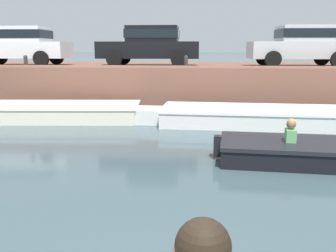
{
  "coord_description": "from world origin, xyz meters",
  "views": [
    {
      "loc": [
        0.3,
        -1.64,
        2.33
      ],
      "look_at": [
        -0.15,
        4.13,
        1.12
      ],
      "focal_mm": 40.0,
      "sensor_mm": 36.0,
      "label": 1
    }
  ],
  "objects_px": {
    "car_leftmost_white": "(20,44)",
    "car_left_inner_black": "(151,44)",
    "car_centre_silver": "(301,44)",
    "mooring_bollard_mid": "(186,61)",
    "boat_moored_west_cream": "(56,112)",
    "boat_moored_central_white": "(243,116)",
    "mooring_bollard_west": "(26,61)"
  },
  "relations": [
    {
      "from": "boat_moored_central_white",
      "to": "car_leftmost_white",
      "type": "xyz_separation_m",
      "value": [
        -8.66,
        3.54,
        2.21
      ]
    },
    {
      "from": "car_left_inner_black",
      "to": "mooring_bollard_mid",
      "type": "xyz_separation_m",
      "value": [
        1.45,
        -1.39,
        -0.61
      ]
    },
    {
      "from": "boat_moored_west_cream",
      "to": "car_centre_silver",
      "type": "height_order",
      "value": "car_centre_silver"
    },
    {
      "from": "boat_moored_west_cream",
      "to": "car_left_inner_black",
      "type": "relative_size",
      "value": 1.51
    },
    {
      "from": "car_left_inner_black",
      "to": "car_centre_silver",
      "type": "relative_size",
      "value": 1.02
    },
    {
      "from": "boat_moored_west_cream",
      "to": "mooring_bollard_west",
      "type": "bearing_deg",
      "value": 133.78
    },
    {
      "from": "boat_moored_central_white",
      "to": "car_left_inner_black",
      "type": "relative_size",
      "value": 1.7
    },
    {
      "from": "boat_moored_central_white",
      "to": "car_left_inner_black",
      "type": "xyz_separation_m",
      "value": [
        -3.29,
        3.54,
        2.21
      ]
    },
    {
      "from": "mooring_bollard_west",
      "to": "car_left_inner_black",
      "type": "bearing_deg",
      "value": 17.11
    },
    {
      "from": "mooring_bollard_west",
      "to": "mooring_bollard_mid",
      "type": "distance_m",
      "value": 5.98
    },
    {
      "from": "boat_moored_west_cream",
      "to": "mooring_bollard_mid",
      "type": "relative_size",
      "value": 13.44
    },
    {
      "from": "car_left_inner_black",
      "to": "car_centre_silver",
      "type": "distance_m",
      "value": 5.84
    },
    {
      "from": "mooring_bollard_west",
      "to": "mooring_bollard_mid",
      "type": "height_order",
      "value": "same"
    },
    {
      "from": "car_centre_silver",
      "to": "car_leftmost_white",
      "type": "bearing_deg",
      "value": 180.0
    },
    {
      "from": "boat_moored_west_cream",
      "to": "car_leftmost_white",
      "type": "height_order",
      "value": "car_leftmost_white"
    },
    {
      "from": "boat_moored_west_cream",
      "to": "mooring_bollard_west",
      "type": "height_order",
      "value": "mooring_bollard_west"
    },
    {
      "from": "boat_moored_central_white",
      "to": "mooring_bollard_mid",
      "type": "xyz_separation_m",
      "value": [
        -1.84,
        2.14,
        1.61
      ]
    },
    {
      "from": "car_centre_silver",
      "to": "mooring_bollard_west",
      "type": "distance_m",
      "value": 10.48
    },
    {
      "from": "car_leftmost_white",
      "to": "car_centre_silver",
      "type": "distance_m",
      "value": 11.21
    },
    {
      "from": "mooring_bollard_mid",
      "to": "car_left_inner_black",
      "type": "bearing_deg",
      "value": 136.12
    },
    {
      "from": "car_leftmost_white",
      "to": "car_left_inner_black",
      "type": "xyz_separation_m",
      "value": [
        5.37,
        -0.0,
        0.0
      ]
    },
    {
      "from": "mooring_bollard_west",
      "to": "boat_moored_central_white",
      "type": "bearing_deg",
      "value": -15.33
    },
    {
      "from": "boat_moored_central_white",
      "to": "mooring_bollard_mid",
      "type": "distance_m",
      "value": 3.25
    },
    {
      "from": "boat_moored_west_cream",
      "to": "boat_moored_central_white",
      "type": "height_order",
      "value": "boat_moored_west_cream"
    },
    {
      "from": "car_left_inner_black",
      "to": "car_centre_silver",
      "type": "bearing_deg",
      "value": 0.02
    },
    {
      "from": "car_centre_silver",
      "to": "boat_moored_west_cream",
      "type": "bearing_deg",
      "value": -159.41
    },
    {
      "from": "boat_moored_central_white",
      "to": "car_leftmost_white",
      "type": "relative_size",
      "value": 1.65
    },
    {
      "from": "car_leftmost_white",
      "to": "mooring_bollard_west",
      "type": "bearing_deg",
      "value": -58.78
    },
    {
      "from": "car_centre_silver",
      "to": "car_left_inner_black",
      "type": "bearing_deg",
      "value": -179.98
    },
    {
      "from": "boat_moored_central_white",
      "to": "mooring_bollard_west",
      "type": "xyz_separation_m",
      "value": [
        -7.82,
        2.14,
        1.61
      ]
    },
    {
      "from": "mooring_bollard_mid",
      "to": "car_leftmost_white",
      "type": "bearing_deg",
      "value": 168.44
    },
    {
      "from": "car_left_inner_black",
      "to": "mooring_bollard_mid",
      "type": "height_order",
      "value": "car_left_inner_black"
    }
  ]
}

